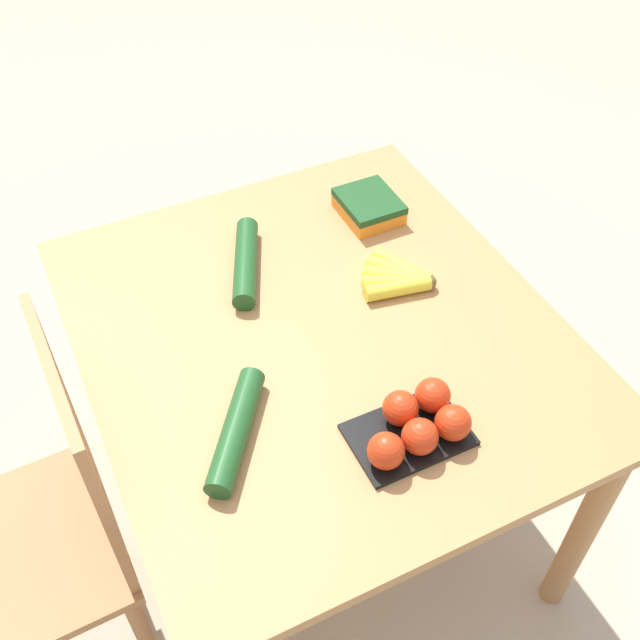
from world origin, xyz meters
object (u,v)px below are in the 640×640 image
tomato_pack (417,424)px  carrot_bag (369,205)px  banana_bunch (399,278)px  cucumber_far (236,430)px  chair (49,532)px  cucumber_near (246,262)px

tomato_pack → carrot_bag: size_ratio=1.44×
banana_bunch → cucumber_far: size_ratio=0.68×
chair → tomato_pack: (-0.26, -0.70, 0.28)m
banana_bunch → cucumber_near: (0.19, 0.30, 0.01)m
banana_bunch → cucumber_far: (-0.24, 0.49, 0.01)m
carrot_bag → chair: bearing=111.9°
chair → banana_bunch: (0.13, -0.88, 0.26)m
cucumber_far → banana_bunch: bearing=-64.1°
carrot_bag → cucumber_far: carrot_bag is taller
chair → carrot_bag: 1.05m
carrot_bag → cucumber_far: bearing=131.8°
banana_bunch → carrot_bag: (0.25, -0.06, 0.01)m
carrot_bag → cucumber_near: bearing=99.4°
tomato_pack → carrot_bag: bearing=-20.8°
banana_bunch → cucumber_near: cucumber_near is taller
tomato_pack → cucumber_near: tomato_pack is taller
tomato_pack → carrot_bag: (0.63, -0.24, -0.01)m
chair → banana_bunch: bearing=96.3°
cucumber_far → cucumber_near: bearing=-24.0°
carrot_bag → cucumber_far: 0.74m
chair → carrot_bag: (0.38, -0.94, 0.27)m
cucumber_near → cucumber_far: bearing=156.0°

